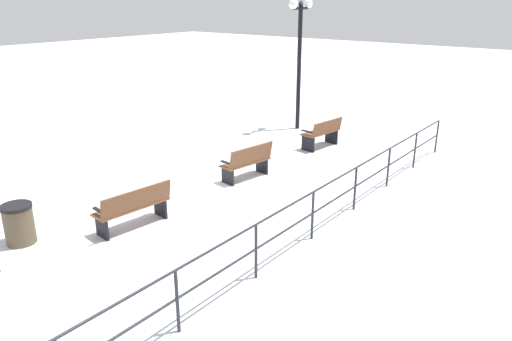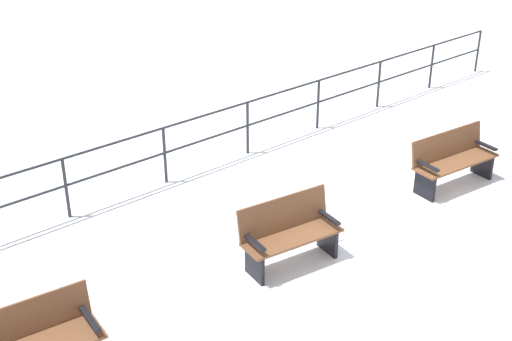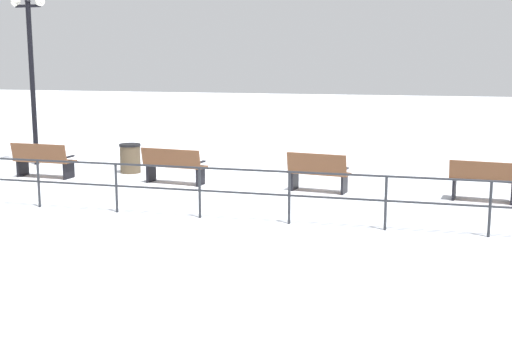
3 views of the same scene
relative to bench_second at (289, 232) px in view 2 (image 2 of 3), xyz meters
name	(u,v)px [view 2 (image 2 of 3)]	position (x,y,z in m)	size (l,w,h in m)	color
ground_plane	(380,221)	(0.10, 1.74, -0.46)	(80.00, 80.00, 0.00)	white
bench_second	(289,232)	(0.00, 0.00, 0.00)	(0.71, 1.43, 0.91)	brown
bench_third	(453,159)	(0.05, 3.51, 0.00)	(0.67, 1.59, 0.87)	brown
waterfront_railing	(248,119)	(-2.98, 1.74, 0.20)	(0.05, 13.86, 0.98)	#26282D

